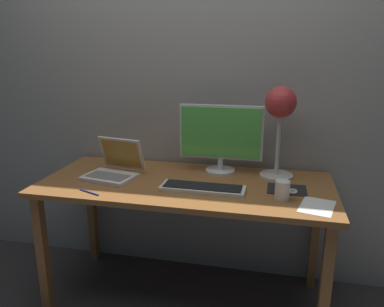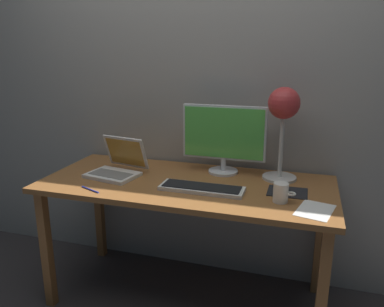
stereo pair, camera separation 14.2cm
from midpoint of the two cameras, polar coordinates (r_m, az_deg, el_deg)
The scene contains 12 objects.
ground_plane at distance 2.46m, azimuth -2.65°, elevation -20.70°, with size 4.80×4.80×0.00m, color #383333.
back_wall at distance 2.38m, azimuth -0.45°, elevation 11.80°, with size 4.80×0.06×2.60m, color #9E998E.
desk at distance 2.14m, azimuth -2.87°, elevation -6.30°, with size 1.60×0.70×0.74m.
monitor at distance 2.22m, azimuth 2.51°, elevation 2.66°, with size 0.49×0.17×0.40m.
keyboard_main at distance 1.99m, azimuth -0.44°, elevation -5.20°, with size 0.44×0.14×0.03m.
laptop at distance 2.26m, azimuth -13.17°, elevation -1.78°, with size 0.33×0.32×0.21m.
desk_lamp at distance 2.14m, azimuth 11.21°, elevation 6.29°, with size 0.19×0.19×0.52m.
mousepad at distance 2.04m, azimuth 12.09°, elevation -5.27°, with size 0.20×0.16×0.00m, color black.
mouse at distance 2.02m, azimuth 11.46°, elevation -4.90°, with size 0.06×0.10×0.03m, color black.
coffee_mug at distance 1.90m, azimuth 11.34°, elevation -5.43°, with size 0.11×0.07×0.09m.
paper_sheet_near_mouse at distance 1.86m, azimuth 16.13°, elevation -7.66°, with size 0.15×0.21×0.00m, color white.
pen at distance 2.04m, azimuth -17.04°, elevation -5.59°, with size 0.01×0.01×0.14m, color #2633A5.
Camera 1 is at (0.47, -1.93, 1.46)m, focal length 35.65 mm.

